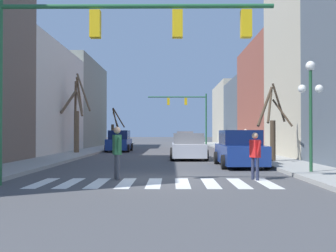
{
  "coord_description": "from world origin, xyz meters",
  "views": [
    {
      "loc": [
        0.55,
        -13.67,
        1.63
      ],
      "look_at": [
        0.16,
        31.87,
        2.35
      ],
      "focal_mm": 42.0,
      "sensor_mm": 36.0,
      "label": 1
    }
  ],
  "objects": [
    {
      "name": "building_row_left",
      "position": [
        -10.41,
        13.13,
        4.88
      ],
      "size": [
        6.0,
        40.47,
        11.22
      ],
      "color": "#66564C",
      "rests_on": "ground_plane"
    },
    {
      "name": "street_lamp_right_corner",
      "position": [
        5.79,
        1.11,
        3.1
      ],
      "size": [
        0.95,
        0.36,
        4.16
      ],
      "color": "#1E4C2D",
      "rests_on": "sidewalk_right"
    },
    {
      "name": "car_driving_toward_lane",
      "position": [
        3.81,
        5.03,
        0.8
      ],
      "size": [
        2.11,
        4.58,
        1.73
      ],
      "rotation": [
        0.0,
        0.0,
        1.57
      ],
      "color": "navy",
      "rests_on": "ground_plane"
    },
    {
      "name": "car_parked_left_far",
      "position": [
        -3.86,
        19.56,
        0.83
      ],
      "size": [
        2.0,
        4.38,
        1.79
      ],
      "rotation": [
        0.0,
        0.0,
        1.57
      ],
      "color": "navy",
      "rests_on": "ground_plane"
    },
    {
      "name": "street_tree_right_near",
      "position": [
        -5.71,
        29.14,
        2.02
      ],
      "size": [
        1.36,
        2.81,
        4.18
      ],
      "color": "#473828",
      "rests_on": "sidewalk_left"
    },
    {
      "name": "building_row_right",
      "position": [
        10.41,
        20.44,
        5.24
      ],
      "size": [
        6.0,
        58.09,
        13.44
      ],
      "color": "#515B66",
      "rests_on": "ground_plane"
    },
    {
      "name": "car_parked_right_near",
      "position": [
        2.0,
        28.96,
        0.8
      ],
      "size": [
        2.12,
        4.77,
        1.72
      ],
      "rotation": [
        0.0,
        0.0,
        1.57
      ],
      "color": "silver",
      "rests_on": "ground_plane"
    },
    {
      "name": "car_parked_left_near",
      "position": [
        1.57,
        10.29,
        0.74
      ],
      "size": [
        2.19,
        4.75,
        1.57
      ],
      "rotation": [
        0.0,
        0.0,
        1.57
      ],
      "color": "silver",
      "rests_on": "ground_plane"
    },
    {
      "name": "pedestrian_crossing_street",
      "position": [
        5.86,
        14.43,
        1.16
      ],
      "size": [
        0.27,
        0.74,
        1.71
      ],
      "rotation": [
        0.0,
        0.0,
        4.83
      ],
      "color": "black",
      "rests_on": "sidewalk_right"
    },
    {
      "name": "pedestrian_near_right_corner",
      "position": [
        -1.32,
        -0.17,
        1.08
      ],
      "size": [
        0.37,
        0.77,
        1.82
      ],
      "rotation": [
        0.0,
        0.0,
        1.91
      ],
      "color": "#4C4C51",
      "rests_on": "ground_plane"
    },
    {
      "name": "pedestrian_on_left_sidewalk",
      "position": [
        3.41,
        -0.23,
        0.96
      ],
      "size": [
        0.33,
        0.68,
        1.62
      ],
      "rotation": [
        0.0,
        0.0,
        1.93
      ],
      "color": "#282D47",
      "rests_on": "ground_plane"
    },
    {
      "name": "traffic_signal_far",
      "position": [
        2.69,
        33.52,
        4.57
      ],
      "size": [
        7.08,
        0.28,
        6.28
      ],
      "color": "#236038",
      "rests_on": "ground_plane"
    },
    {
      "name": "sidewalk_right",
      "position": [
        6.2,
        0.0,
        0.07
      ],
      "size": [
        2.43,
        90.0,
        0.15
      ],
      "color": "#9E9E99",
      "rests_on": "ground_plane"
    },
    {
      "name": "traffic_signal_near",
      "position": [
        -1.47,
        -1.68,
        4.45
      ],
      "size": [
        8.5,
        0.28,
        5.9
      ],
      "color": "#236038",
      "rests_on": "ground_plane"
    },
    {
      "name": "ground_plane",
      "position": [
        0.0,
        0.0,
        0.0
      ],
      "size": [
        240.0,
        240.0,
        0.0
      ],
      "primitive_type": "plane",
      "color": "#4C4C4F"
    },
    {
      "name": "crosswalk_stripes",
      "position": [
        -0.0,
        -1.09,
        0.0
      ],
      "size": [
        7.65,
        2.6,
        0.01
      ],
      "color": "white",
      "rests_on": "ground_plane"
    },
    {
      "name": "street_tree_left_near",
      "position": [
        5.76,
        6.62,
        1.97
      ],
      "size": [
        1.98,
        1.9,
        4.05
      ],
      "color": "#473828",
      "rests_on": "sidewalk_right"
    },
    {
      "name": "street_tree_right_mid",
      "position": [
        -6.43,
        15.14,
        2.83
      ],
      "size": [
        2.37,
        3.53,
        5.84
      ],
      "color": "brown",
      "rests_on": "sidewalk_left"
    }
  ]
}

